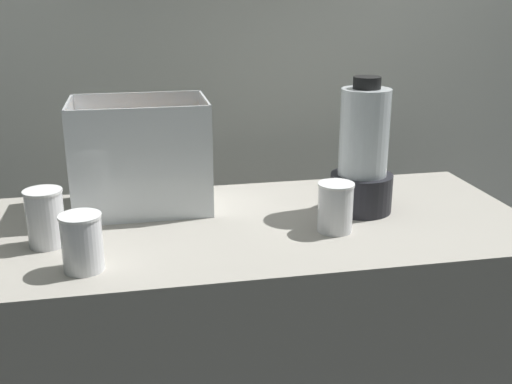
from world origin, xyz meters
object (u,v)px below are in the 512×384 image
(juice_cup_orange_far_left, at_px, (46,221))
(juice_cup_orange_left, at_px, (82,245))
(carrot_display_bin, at_px, (143,173))
(juice_cup_pomegranate_middle, at_px, (335,210))
(blender_pitcher, at_px, (363,157))

(juice_cup_orange_far_left, bearing_deg, juice_cup_orange_left, -59.05)
(juice_cup_orange_far_left, bearing_deg, carrot_display_bin, 44.53)
(juice_cup_orange_left, xyz_separation_m, juice_cup_pomegranate_middle, (0.59, 0.11, -0.00))
(carrot_display_bin, xyz_separation_m, juice_cup_pomegranate_middle, (0.45, -0.27, -0.04))
(juice_cup_orange_far_left, relative_size, juice_cup_orange_left, 1.08)
(blender_pitcher, bearing_deg, juice_cup_orange_left, -161.60)
(juice_cup_pomegranate_middle, bearing_deg, juice_cup_orange_left, -169.78)
(juice_cup_orange_far_left, height_order, juice_cup_orange_left, juice_cup_orange_far_left)
(carrot_display_bin, height_order, juice_cup_pomegranate_middle, carrot_display_bin)
(blender_pitcher, height_order, juice_cup_orange_far_left, blender_pitcher)
(juice_cup_orange_left, bearing_deg, blender_pitcher, 18.40)
(carrot_display_bin, bearing_deg, juice_cup_orange_left, -109.96)
(blender_pitcher, relative_size, juice_cup_orange_far_left, 2.65)
(carrot_display_bin, xyz_separation_m, juice_cup_orange_far_left, (-0.23, -0.22, -0.03))
(blender_pitcher, height_order, juice_cup_pomegranate_middle, blender_pitcher)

